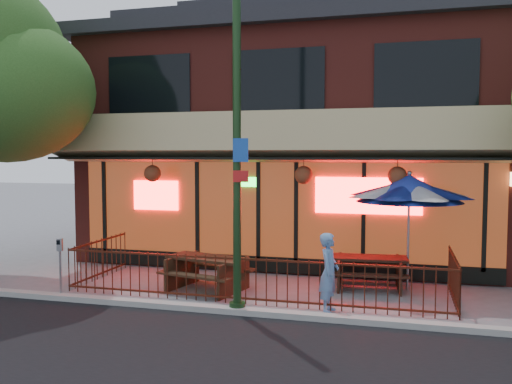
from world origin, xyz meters
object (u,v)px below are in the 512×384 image
Objects in this scene: parking_meter_near at (60,258)px; patio_umbrella at (409,188)px; picnic_table_left at (207,268)px; pedestrian at (329,273)px; street_light at (237,153)px; picnic_table_right at (369,268)px.

patio_umbrella is at bearing 21.07° from parking_meter_near.
patio_umbrella is 7.92m from parking_meter_near.
picnic_table_left is 0.77× the size of patio_umbrella.
patio_umbrella is at bearing -29.62° from pedestrian.
picnic_table_left is at bearing 128.34° from street_light.
street_light reaches higher than parking_meter_near.
picnic_table_right is 0.67× the size of patio_umbrella.
patio_umbrella is at bearing 16.52° from picnic_table_left.
street_light reaches higher than patio_umbrella.
pedestrian is (2.92, -0.98, 0.28)m from picnic_table_left.
parking_meter_near is (-2.83, -1.48, 0.37)m from picnic_table_left.
picnic_table_right is at bearing 22.32° from parking_meter_near.
parking_meter_near reaches higher than picnic_table_right.
street_light is at bearing -139.35° from patio_umbrella.
pedestrian is 5.77m from parking_meter_near.
pedestrian reaches higher than picnic_table_right.
picnic_table_left is at bearing -163.48° from patio_umbrella.
patio_umbrella is at bearing 11.31° from picnic_table_right.
picnic_table_right is 1.40× the size of parking_meter_near.
picnic_table_right is at bearing 17.75° from picnic_table_left.
parking_meter_near is (-5.74, -0.50, 0.10)m from pedestrian.
picnic_table_right is 2.25m from pedestrian.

